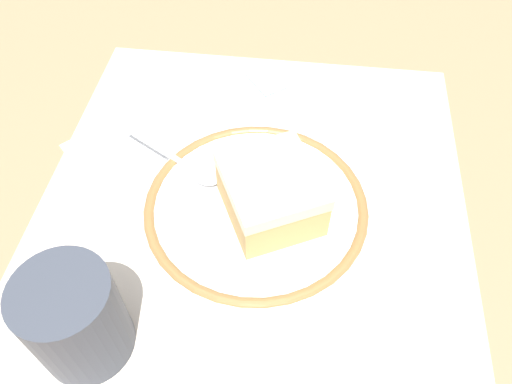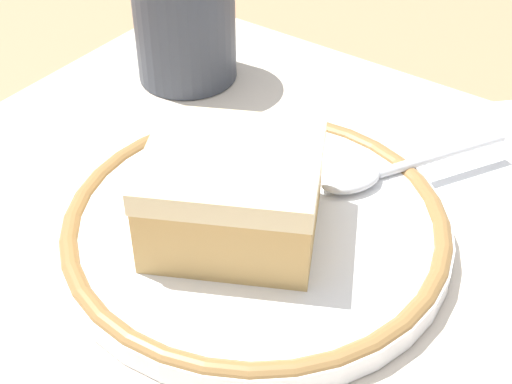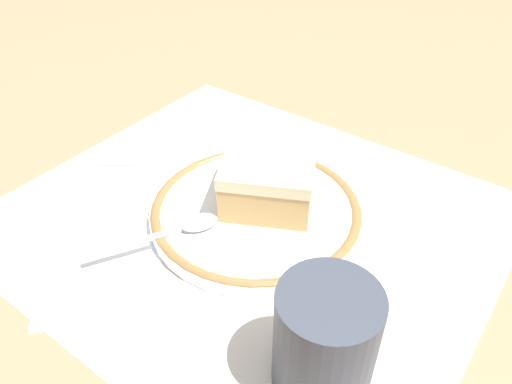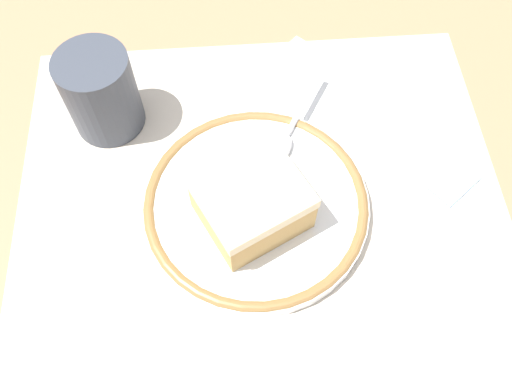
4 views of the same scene
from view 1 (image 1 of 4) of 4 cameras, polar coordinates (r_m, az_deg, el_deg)
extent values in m
plane|color=#9E7551|center=(0.50, -0.54, -1.90)|extent=(2.40, 2.40, 0.00)
cube|color=beige|center=(0.50, -0.54, -1.85)|extent=(0.48, 0.42, 0.00)
cylinder|color=white|center=(0.49, 0.00, -1.95)|extent=(0.22, 0.22, 0.01)
torus|color=olive|center=(0.48, 0.00, -1.69)|extent=(0.22, 0.22, 0.01)
cube|color=tan|center=(0.46, 1.67, -0.67)|extent=(0.11, 0.11, 0.04)
cube|color=beige|center=(0.44, 1.75, 1.39)|extent=(0.12, 0.11, 0.01)
ellipsoid|color=silver|center=(0.50, -5.99, 2.00)|extent=(0.04, 0.04, 0.01)
cylinder|color=silver|center=(0.54, -11.15, 4.99)|extent=(0.05, 0.08, 0.01)
cylinder|color=#383D47|center=(0.41, -19.76, -13.36)|extent=(0.07, 0.07, 0.09)
cylinder|color=silver|center=(0.43, -18.93, -14.67)|extent=(0.06, 0.06, 0.04)
cube|color=white|center=(0.56, -13.93, 4.85)|extent=(0.16, 0.16, 0.00)
cube|color=#8CB2E0|center=(0.63, 1.04, 12.61)|extent=(0.06, 0.05, 0.01)
camera|label=2|loc=(0.53, 37.32, 31.10)|focal=52.56mm
camera|label=3|loc=(0.36, -72.18, 6.63)|focal=34.89mm
camera|label=4|loc=(0.34, 67.63, 42.55)|focal=37.91mm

